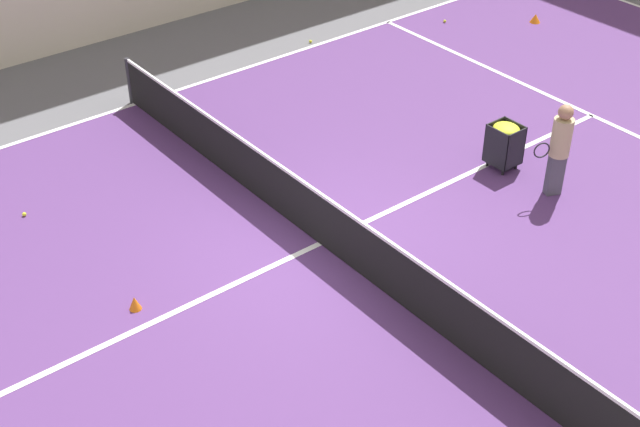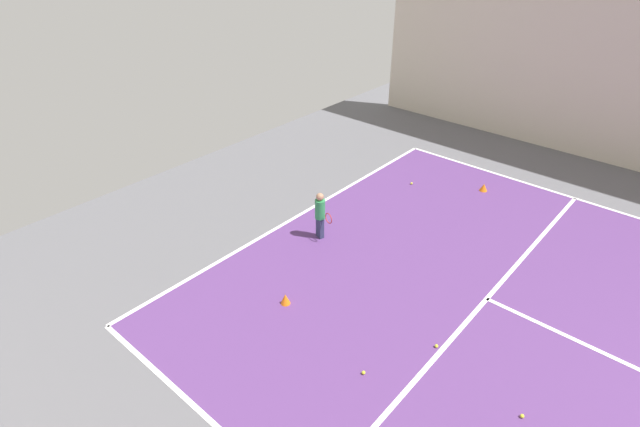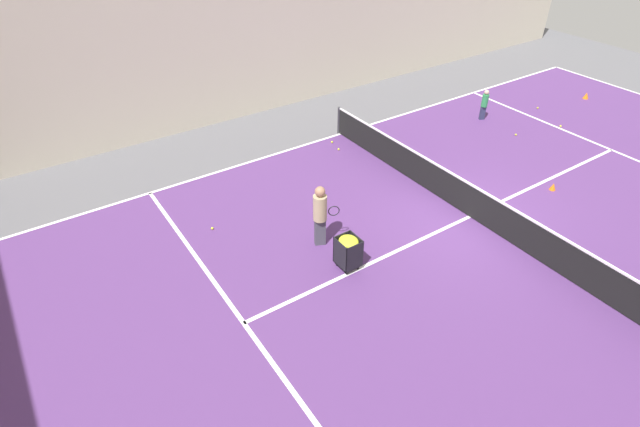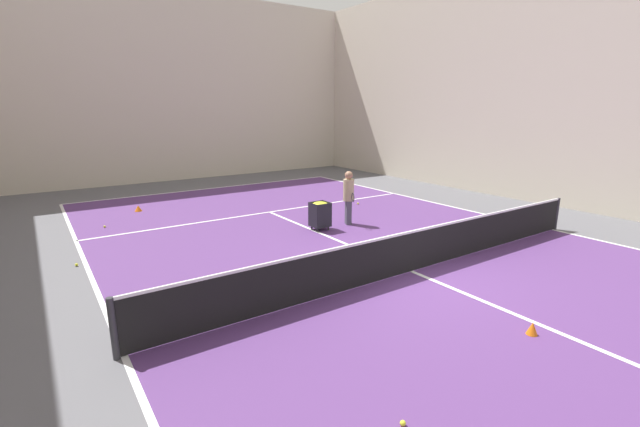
{
  "view_description": "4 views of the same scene",
  "coord_description": "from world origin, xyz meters",
  "px_view_note": "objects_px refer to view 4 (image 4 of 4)",
  "views": [
    {
      "loc": [
        8.68,
        -6.87,
        8.22
      ],
      "look_at": [
        0.0,
        0.0,
        0.57
      ],
      "focal_mm": 50.0,
      "sensor_mm": 36.0,
      "label": 1
    },
    {
      "loc": [
        8.68,
        -3.99,
        7.27
      ],
      "look_at": [
        0.57,
        -11.05,
        0.71
      ],
      "focal_mm": 28.0,
      "sensor_mm": 36.0,
      "label": 2
    },
    {
      "loc": [
        -6.71,
        9.33,
        7.8
      ],
      "look_at": [
        1.29,
        3.95,
        0.91
      ],
      "focal_mm": 28.0,
      "sensor_mm": 36.0,
      "label": 3
    },
    {
      "loc": [
        -6.66,
        -6.17,
        3.51
      ],
      "look_at": [
        0.21,
        3.9,
        0.5
      ],
      "focal_mm": 24.0,
      "sensor_mm": 36.0,
      "label": 4
    }
  ],
  "objects_px": {
    "tennis_net": "(413,250)",
    "ball_cart": "(320,211)",
    "coach_at_net": "(349,194)",
    "training_cone_1": "(532,328)"
  },
  "relations": [
    {
      "from": "coach_at_net",
      "to": "training_cone_1",
      "type": "distance_m",
      "value": 7.18
    },
    {
      "from": "tennis_net",
      "to": "ball_cart",
      "type": "xyz_separation_m",
      "value": [
        0.21,
        3.9,
        0.09
      ]
    },
    {
      "from": "coach_at_net",
      "to": "ball_cart",
      "type": "height_order",
      "value": "coach_at_net"
    },
    {
      "from": "coach_at_net",
      "to": "tennis_net",
      "type": "bearing_deg",
      "value": 5.98
    },
    {
      "from": "coach_at_net",
      "to": "training_cone_1",
      "type": "xyz_separation_m",
      "value": [
        -1.7,
        -6.93,
        -0.84
      ]
    },
    {
      "from": "coach_at_net",
      "to": "ball_cart",
      "type": "relative_size",
      "value": 1.95
    },
    {
      "from": "coach_at_net",
      "to": "training_cone_1",
      "type": "bearing_deg",
      "value": 10.36
    },
    {
      "from": "ball_cart",
      "to": "training_cone_1",
      "type": "relative_size",
      "value": 4.03
    },
    {
      "from": "ball_cart",
      "to": "coach_at_net",
      "type": "bearing_deg",
      "value": 2.05
    },
    {
      "from": "coach_at_net",
      "to": "training_cone_1",
      "type": "relative_size",
      "value": 7.88
    }
  ]
}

